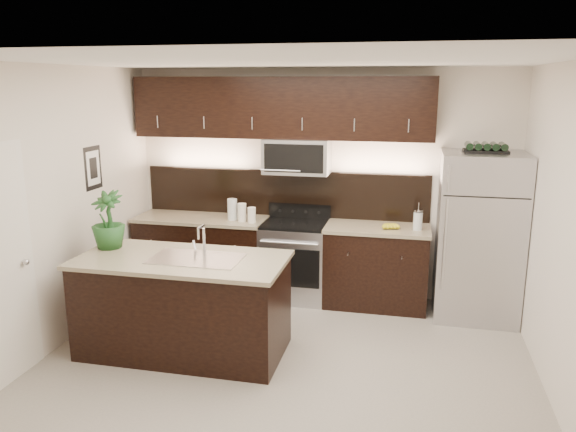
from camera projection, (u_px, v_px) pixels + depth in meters
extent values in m
plane|color=gray|center=(283.00, 367.00, 5.13)|extent=(4.50, 4.50, 0.00)
cube|color=silver|center=(321.00, 184.00, 6.71)|extent=(4.50, 0.02, 2.70)
cube|color=silver|center=(195.00, 315.00, 2.92)|extent=(4.50, 0.02, 2.70)
cube|color=silver|center=(51.00, 211.00, 5.29)|extent=(0.02, 4.00, 2.70)
cube|color=silver|center=(566.00, 239.00, 4.33)|extent=(0.02, 4.00, 2.70)
cube|color=white|center=(282.00, 61.00, 4.50)|extent=(4.50, 4.00, 0.02)
sphere|color=silver|center=(26.00, 262.00, 4.91)|extent=(0.06, 0.06, 0.06)
cube|color=black|center=(93.00, 168.00, 5.93)|extent=(0.01, 0.32, 0.46)
cube|color=white|center=(94.00, 168.00, 5.93)|extent=(0.00, 0.24, 0.36)
cube|color=black|center=(203.00, 255.00, 6.93)|extent=(1.57, 0.62, 0.90)
cube|color=black|center=(376.00, 268.00, 6.47)|extent=(1.16, 0.62, 0.90)
cube|color=#B2B2B7|center=(295.00, 262.00, 6.68)|extent=(0.76, 0.62, 0.90)
cube|color=black|center=(295.00, 224.00, 6.57)|extent=(0.76, 0.60, 0.03)
cube|color=beige|center=(201.00, 219.00, 6.82)|extent=(1.59, 0.65, 0.04)
cube|color=beige|center=(378.00, 228.00, 6.37)|extent=(1.18, 0.65, 0.04)
cube|color=black|center=(284.00, 193.00, 6.82)|extent=(3.49, 0.02, 0.56)
cube|color=#B2B2B7|center=(297.00, 156.00, 6.49)|extent=(0.76, 0.40, 0.40)
cube|color=black|center=(280.00, 108.00, 6.44)|extent=(3.49, 0.33, 0.70)
cube|color=black|center=(184.00, 307.00, 5.34)|extent=(1.90, 0.90, 0.90)
cube|color=beige|center=(181.00, 260.00, 5.23)|extent=(1.96, 0.96, 0.04)
cube|color=silver|center=(196.00, 258.00, 5.19)|extent=(0.84, 0.50, 0.01)
cylinder|color=silver|center=(204.00, 240.00, 5.37)|extent=(0.03, 0.03, 0.24)
cylinder|color=silver|center=(201.00, 227.00, 5.27)|extent=(0.02, 0.14, 0.02)
cylinder|color=silver|center=(198.00, 234.00, 5.21)|extent=(0.02, 0.02, 0.10)
cube|color=#B2B2B7|center=(479.00, 236.00, 6.08)|extent=(0.88, 0.79, 1.82)
cube|color=black|center=(486.00, 151.00, 5.87)|extent=(0.45, 0.28, 0.03)
cylinder|color=black|center=(469.00, 146.00, 5.89)|extent=(0.07, 0.26, 0.07)
cylinder|color=black|center=(477.00, 146.00, 5.87)|extent=(0.07, 0.26, 0.07)
cylinder|color=black|center=(486.00, 146.00, 5.85)|extent=(0.07, 0.26, 0.07)
cylinder|color=black|center=(495.00, 146.00, 5.83)|extent=(0.07, 0.26, 0.07)
cylinder|color=black|center=(503.00, 147.00, 5.82)|extent=(0.07, 0.26, 0.07)
imported|color=#1F4E1F|center=(108.00, 220.00, 5.48)|extent=(0.36, 0.36, 0.57)
cylinder|color=silver|center=(232.00, 209.00, 6.65)|extent=(0.12, 0.12, 0.25)
cylinder|color=white|center=(242.00, 212.00, 6.59)|extent=(0.11, 0.11, 0.21)
cylinder|color=white|center=(252.00, 215.00, 6.53)|extent=(0.09, 0.09, 0.18)
cylinder|color=silver|center=(418.00, 221.00, 6.20)|extent=(0.10, 0.10, 0.20)
cylinder|color=silver|center=(418.00, 211.00, 6.17)|extent=(0.10, 0.10, 0.02)
cylinder|color=silver|center=(419.00, 207.00, 6.16)|extent=(0.01, 0.01, 0.08)
ellipsoid|color=gold|center=(385.00, 226.00, 6.26)|extent=(0.24, 0.21, 0.06)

